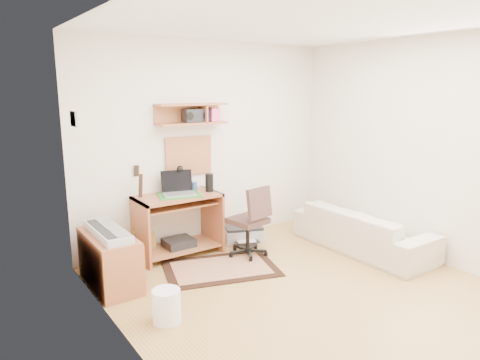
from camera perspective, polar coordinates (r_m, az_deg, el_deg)
floor at (r=4.57m, az=9.35°, el=-14.52°), size 3.60×4.00×0.01m
ceiling at (r=4.14m, az=10.64°, el=19.91°), size 3.60×4.00×0.01m
back_wall at (r=5.74m, az=-4.18°, el=4.73°), size 3.60×0.01×2.60m
left_wall at (r=3.19m, az=-13.98°, el=-1.43°), size 0.01×4.00×2.60m
right_wall at (r=5.56m, az=23.43°, el=3.54°), size 0.01×4.00×2.60m
wall_shelf at (r=5.45m, az=-6.29°, el=8.53°), size 0.90×0.25×0.26m
cork_board at (r=5.60m, az=-6.68°, el=3.15°), size 0.64×0.03×0.49m
wall_photo at (r=4.56m, az=-20.80°, el=7.43°), size 0.02×0.20×0.15m
desk at (r=5.42m, az=-8.03°, el=-5.81°), size 1.00×0.55×0.75m
laptop at (r=5.28m, az=-7.96°, el=-0.47°), size 0.46×0.46×0.29m
speaker at (r=5.45m, az=-4.01°, el=-0.34°), size 0.10×0.10×0.22m
desk_lamp at (r=5.47m, az=-7.52°, el=0.23°), size 0.11×0.11×0.33m
pencil_cup at (r=5.52m, az=-5.95°, el=-0.83°), size 0.07×0.07×0.10m
boombox at (r=5.47m, az=-5.82°, el=8.34°), size 0.31×0.14×0.16m
rug at (r=5.08m, az=-2.52°, el=-11.36°), size 1.44×1.16×0.02m
task_chair at (r=5.31m, az=1.01°, el=-5.29°), size 0.53×0.53×0.89m
cabinet at (r=4.78m, az=-16.60°, el=-9.95°), size 0.40×0.90×0.55m
music_keyboard at (r=4.68m, az=-16.83°, el=-6.41°), size 0.26×0.82×0.07m
guitar at (r=5.33m, az=-12.59°, el=-4.17°), size 0.31×0.20×1.13m
waste_basket at (r=4.03m, az=-9.53°, el=-15.84°), size 0.27×0.27×0.30m
printer at (r=5.95m, az=0.35°, el=-7.00°), size 0.62×0.55×0.19m
sofa at (r=5.74m, az=15.67°, el=-5.36°), size 0.53×1.82×0.71m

